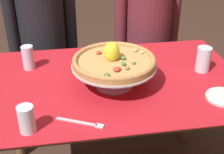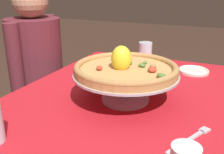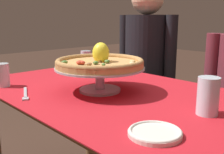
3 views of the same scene
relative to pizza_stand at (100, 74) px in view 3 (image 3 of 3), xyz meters
name	(u,v)px [view 3 (image 3 of 3)]	position (x,y,z in m)	size (l,w,h in m)	color
dining_table	(108,112)	(0.00, 0.04, -0.19)	(1.29, 0.82, 0.72)	brown
pizza_stand	(100,74)	(0.00, 0.00, 0.00)	(0.39, 0.39, 0.11)	#B7B7C1
pizza	(100,62)	(0.00, 0.00, 0.05)	(0.38, 0.38, 0.10)	tan
water_glass_back_left	(86,62)	(-0.41, 0.24, -0.03)	(0.06, 0.06, 0.12)	silver
water_glass_front_left	(3,77)	(-0.38, -0.28, -0.03)	(0.06, 0.06, 0.11)	silver
water_glass_side_right	(208,98)	(0.47, 0.07, -0.02)	(0.07, 0.07, 0.13)	silver
side_plate	(155,133)	(0.46, -0.19, -0.07)	(0.15, 0.15, 0.02)	silver
dinner_fork	(25,94)	(-0.17, -0.27, -0.08)	(0.19, 0.10, 0.01)	#B7B7C1
diner_left	(146,78)	(-0.36, 0.74, -0.19)	(0.46, 0.36, 1.28)	maroon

